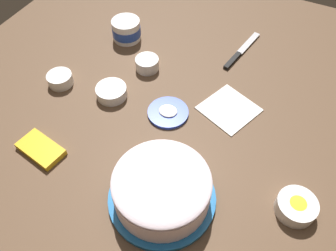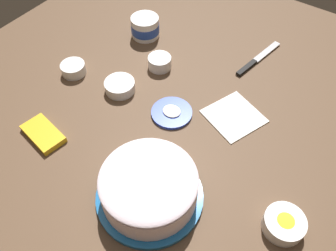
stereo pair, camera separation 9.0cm
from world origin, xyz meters
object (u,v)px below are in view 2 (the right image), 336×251
at_px(spreading_knife, 255,61).
at_px(sprinkle_bowl_green, 73,68).
at_px(paper_napkin, 234,116).
at_px(candy_box_lower, 43,134).
at_px(frosting_tub_lid, 172,112).
at_px(sprinkle_bowl_yellow, 284,223).
at_px(frosted_cake, 149,188).
at_px(sprinkle_bowl_orange, 120,86).
at_px(frosting_tub, 145,27).
at_px(sprinkle_bowl_rainbow, 160,62).

height_order(spreading_knife, sprinkle_bowl_green, sprinkle_bowl_green).
bearing_deg(paper_napkin, candy_box_lower, -137.67).
height_order(frosting_tub_lid, candy_box_lower, candy_box_lower).
bearing_deg(sprinkle_bowl_yellow, sprinkle_bowl_green, 172.51).
relative_size(frosted_cake, sprinkle_bowl_green, 3.35).
bearing_deg(spreading_knife, sprinkle_bowl_green, -140.11).
height_order(frosting_tub_lid, sprinkle_bowl_orange, sprinkle_bowl_orange).
distance_m(sprinkle_bowl_orange, sprinkle_bowl_yellow, 0.63).
distance_m(frosting_tub_lid, paper_napkin, 0.19).
height_order(frosting_tub_lid, sprinkle_bowl_yellow, sprinkle_bowl_yellow).
relative_size(frosting_tub, spreading_knife, 0.44).
relative_size(frosted_cake, sprinkle_bowl_rainbow, 3.45).
bearing_deg(sprinkle_bowl_green, frosting_tub, 76.41).
xyz_separation_m(frosted_cake, sprinkle_bowl_green, (-0.48, 0.22, -0.03)).
xyz_separation_m(frosting_tub, sprinkle_bowl_orange, (0.11, -0.27, -0.02)).
relative_size(spreading_knife, sprinkle_bowl_rainbow, 3.01).
xyz_separation_m(frosted_cake, frosting_tub, (-0.41, 0.52, -0.01)).
bearing_deg(sprinkle_bowl_orange, paper_napkin, 17.38).
distance_m(spreading_knife, sprinkle_bowl_green, 0.62).
xyz_separation_m(frosted_cake, sprinkle_bowl_orange, (-0.31, 0.25, -0.03)).
bearing_deg(sprinkle_bowl_yellow, sprinkle_bowl_rainbow, 152.90).
height_order(frosted_cake, frosting_tub, frosted_cake).
height_order(frosted_cake, sprinkle_bowl_yellow, frosted_cake).
xyz_separation_m(sprinkle_bowl_orange, candy_box_lower, (-0.06, -0.27, -0.01)).
height_order(frosting_tub, paper_napkin, frosting_tub).
bearing_deg(frosted_cake, sprinkle_bowl_green, 155.38).
distance_m(frosted_cake, sprinkle_bowl_green, 0.53).
bearing_deg(sprinkle_bowl_orange, sprinkle_bowl_green, -171.53).
bearing_deg(sprinkle_bowl_orange, frosting_tub_lid, 3.54).
height_order(frosting_tub_lid, spreading_knife, frosting_tub_lid).
distance_m(frosted_cake, candy_box_lower, 0.37).
relative_size(spreading_knife, sprinkle_bowl_green, 2.92).
relative_size(sprinkle_bowl_orange, sprinkle_bowl_rainbow, 1.23).
relative_size(frosting_tub, sprinkle_bowl_green, 1.28).
relative_size(sprinkle_bowl_orange, candy_box_lower, 0.74).
xyz_separation_m(spreading_knife, sprinkle_bowl_yellow, (0.32, -0.50, 0.02)).
bearing_deg(frosting_tub, sprinkle_bowl_yellow, -29.41).
bearing_deg(sprinkle_bowl_rainbow, frosting_tub_lid, -44.40).
relative_size(frosting_tub_lid, sprinkle_bowl_rainbow, 1.59).
distance_m(sprinkle_bowl_yellow, sprinkle_bowl_rainbow, 0.64).
relative_size(frosting_tub, paper_napkin, 0.69).
height_order(frosted_cake, frosting_tub_lid, frosted_cake).
bearing_deg(frosted_cake, spreading_knife, 90.87).
height_order(frosted_cake, sprinkle_bowl_rainbow, frosted_cake).
xyz_separation_m(sprinkle_bowl_green, paper_napkin, (0.53, 0.14, -0.02)).
xyz_separation_m(frosting_tub, sprinkle_bowl_rainbow, (0.15, -0.11, -0.02)).
bearing_deg(sprinkle_bowl_orange, frosted_cake, -39.15).
xyz_separation_m(frosting_tub, spreading_knife, (0.40, 0.10, -0.03)).
bearing_deg(candy_box_lower, sprinkle_bowl_rainbow, 86.68).
bearing_deg(frosted_cake, sprinkle_bowl_rainbow, 122.90).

